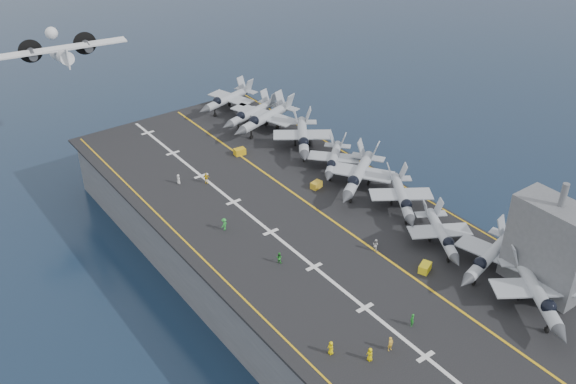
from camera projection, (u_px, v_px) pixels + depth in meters
ground at (303, 274)px, 100.27m from camera, size 500.00×500.00×0.00m
hull at (304, 248)px, 97.67m from camera, size 36.00×90.00×10.00m
flight_deck at (304, 219)px, 94.96m from camera, size 38.00×92.00×0.40m
foul_line at (320, 212)px, 96.36m from camera, size 0.35×90.00×0.02m
landing_centerline at (271, 232)px, 91.81m from camera, size 0.50×90.00×0.02m
deck_edge_port at (204, 260)px, 86.25m from camera, size 0.25×90.00×0.02m
deck_edge_stbd at (394, 181)px, 104.20m from camera, size 0.25×90.00×0.02m
island_superstructure at (553, 237)px, 77.89m from camera, size 5.00×10.00×15.00m
fighter_jet_0 at (537, 290)px, 76.77m from camera, size 17.00×18.39×5.31m
fighter_jet_1 at (491, 254)px, 83.14m from camera, size 16.37×12.81×5.04m
fighter_jet_2 at (441, 232)px, 87.81m from camera, size 13.98×15.54×4.50m
fighter_jet_3 at (402, 196)px, 95.66m from camera, size 15.72×16.98×4.90m
fighter_jet_4 at (359, 173)px, 100.81m from camera, size 19.14×17.66×5.53m
fighter_jet_5 at (334, 158)px, 106.18m from camera, size 15.39×15.10×4.50m
fighter_jet_6 at (303, 136)px, 112.28m from camera, size 17.55×18.80×5.43m
fighter_jet_7 at (266, 117)px, 118.91m from camera, size 18.45×14.94×5.56m
fighter_jet_8 at (252, 112)px, 121.22m from camera, size 16.59×13.32×5.02m
tow_cart_a at (425, 268)px, 83.90m from camera, size 2.22×1.87×1.13m
tow_cart_b at (316, 185)px, 102.09m from camera, size 2.02×1.56×1.08m
tow_cart_c at (240, 152)px, 111.72m from camera, size 2.04×1.45×1.15m
crew_0 at (370, 354)px, 70.32m from camera, size 0.72×1.06×1.74m
crew_1 at (390, 344)px, 71.58m from camera, size 1.15×0.79×1.88m
crew_2 at (279, 258)px, 85.33m from camera, size 1.08×1.17×1.62m
crew_3 at (224, 224)px, 91.84m from camera, size 1.36×1.17×1.91m
crew_4 at (206, 178)px, 103.14m from camera, size 1.29×1.04×1.87m
crew_5 at (178, 179)px, 103.06m from camera, size 0.87×1.12×1.66m
crew_6 at (412, 320)px, 74.99m from camera, size 1.12×1.24×1.72m
crew_7 at (375, 245)px, 87.63m from camera, size 0.91×1.20×1.82m
transport_plane at (62, 56)px, 118.01m from camera, size 26.47×20.13×5.70m
fighter_jet_9 at (228, 98)px, 127.07m from camera, size 16.59×13.32×5.02m
crew_8 at (331, 348)px, 71.15m from camera, size 0.72×1.06×1.74m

